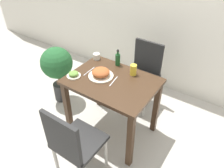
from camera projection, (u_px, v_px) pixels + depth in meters
The scene contains 13 objects.
ground_plane at pixel (112, 129), 2.79m from camera, with size 16.00×16.00×0.00m, color #B7B2A8.
wall_back at pixel (166, 1), 2.86m from camera, with size 8.00×0.05×2.60m.
dining_table at pixel (112, 90), 2.42m from camera, with size 0.95×0.70×0.77m.
chair_near at pixel (73, 142), 1.99m from camera, with size 0.42×0.42×0.91m.
chair_far at pixel (143, 71), 2.94m from camera, with size 0.42×0.42×0.91m.
food_plate at pixel (101, 73), 2.37m from camera, with size 0.28×0.28×0.10m.
side_plate at pixel (74, 74), 2.38m from camera, with size 0.16×0.16×0.06m.
drink_cup at pixel (97, 56), 2.68m from camera, with size 0.08×0.08×0.07m.
juice_glass at pixel (133, 70), 2.39m from camera, with size 0.07×0.07×0.12m.
sauce_bottle at pixel (118, 59), 2.54m from camera, with size 0.06×0.06×0.20m.
fork_utensil at pixel (89, 71), 2.47m from camera, with size 0.01×0.20×0.00m.
spoon_utensil at pixel (114, 81), 2.32m from camera, with size 0.04×0.19×0.00m.
potted_plant_left at pixel (57, 67), 2.97m from camera, with size 0.43×0.43×0.83m.
Camera 1 is at (1.07, -1.57, 2.13)m, focal length 35.00 mm.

